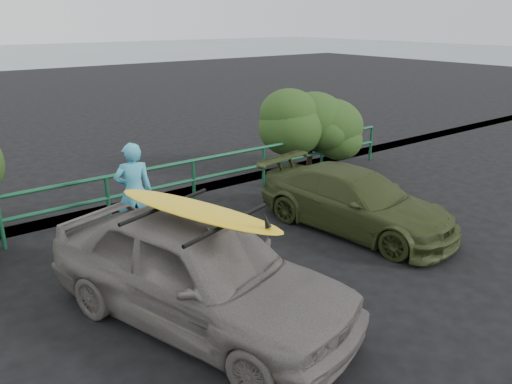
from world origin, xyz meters
TOP-DOWN VIEW (x-y plane):
  - ground at (0.00, 0.00)m, footprint 80.00×80.00m
  - guardrail at (0.00, 5.00)m, footprint 14.00×0.08m
  - shrub_right at (5.00, 5.50)m, footprint 3.20×2.40m
  - sedan at (-1.32, 0.90)m, footprint 3.15×4.94m
  - olive_vehicle at (2.80, 1.80)m, footprint 2.29×4.30m
  - man at (-0.85, 3.99)m, footprint 0.79×0.64m
  - roof_rack at (-1.32, 0.90)m, footprint 1.88×1.57m
  - surfboard at (-1.32, 0.90)m, footprint 1.35×2.75m

SIDE VIEW (x-z plane):
  - ground at x=0.00m, z-range 0.00..0.00m
  - guardrail at x=0.00m, z-range 0.00..1.04m
  - olive_vehicle at x=2.80m, z-range 0.00..1.19m
  - sedan at x=-1.32m, z-range 0.00..1.57m
  - man at x=-0.85m, z-range 0.00..1.88m
  - shrub_right at x=5.00m, z-range 0.00..2.06m
  - roof_rack at x=-1.32m, z-range 1.57..1.62m
  - surfboard at x=-1.32m, z-range 1.62..1.70m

